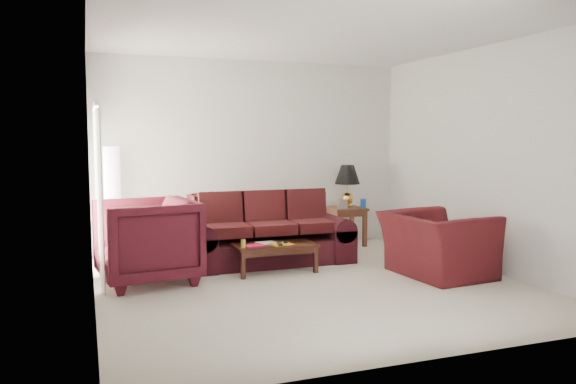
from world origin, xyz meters
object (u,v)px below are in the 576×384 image
Objects in this scene: end_table at (345,226)px; armchair_left at (147,241)px; armchair_right at (437,244)px; floor_lamp at (113,203)px; coffee_table at (275,258)px; sofa at (269,230)px.

end_table is 0.55× the size of armchair_left.
floor_lamp is at bearing 53.82° from armchair_right.
end_table is 2.30m from armchair_right.
armchair_left reaches higher than end_table.
floor_lamp reaches higher than armchair_right.
armchair_left is 1.68m from coffee_table.
sofa is 1.82m from armchair_left.
sofa is 0.62m from coffee_table.
floor_lamp is at bearing 179.38° from end_table.
armchair_right is 2.12m from coffee_table.
sofa is 2.32m from armchair_right.
floor_lamp is at bearing 166.01° from coffee_table.
end_table is 2.21m from coffee_table.
end_table is at bearing -0.62° from floor_lamp.
sofa is 2.16× the size of coffee_table.
armchair_right is at bearing -30.98° from floor_lamp.
armchair_right is at bearing -41.50° from sofa.
floor_lamp reaches higher than end_table.
end_table is 0.38× the size of floor_lamp.
floor_lamp is 1.34× the size of armchair_right.
coffee_table is (-0.09, -0.55, -0.29)m from sofa.
sofa is 2.28m from floor_lamp.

